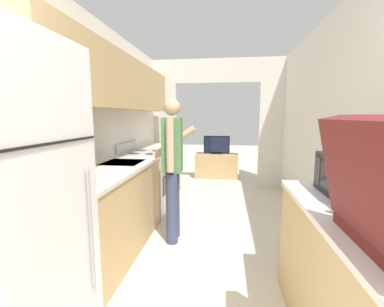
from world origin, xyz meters
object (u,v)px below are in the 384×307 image
range_oven (147,182)px  tv_cabinet (216,166)px  refrigerator (0,219)px  person (173,167)px  microwave (359,177)px  television (217,145)px

range_oven → tv_cabinet: (0.94, 2.26, -0.17)m
refrigerator → person: (0.54, 1.66, -0.04)m
person → microwave: 1.77m
refrigerator → microwave: size_ratio=3.58×
person → microwave: bearing=-128.2°
refrigerator → tv_cabinet: 4.86m
tv_cabinet → television: television is taller
person → microwave: person is taller
refrigerator → person: refrigerator is taller
tv_cabinet → television: 0.48m
refrigerator → range_oven: refrigerator is taller
person → television: size_ratio=2.75×
range_oven → refrigerator: bearing=-89.2°
refrigerator → television: refrigerator is taller
microwave → refrigerator: bearing=-162.1°
refrigerator → microwave: bearing=17.9°
refrigerator → range_oven: (-0.03, 2.47, -0.45)m
refrigerator → range_oven: size_ratio=1.74×
range_oven → microwave: (2.01, -1.84, 0.57)m
person → tv_cabinet: bearing=-9.8°
microwave → television: (-1.07, 4.05, -0.27)m
television → person: bearing=-96.9°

